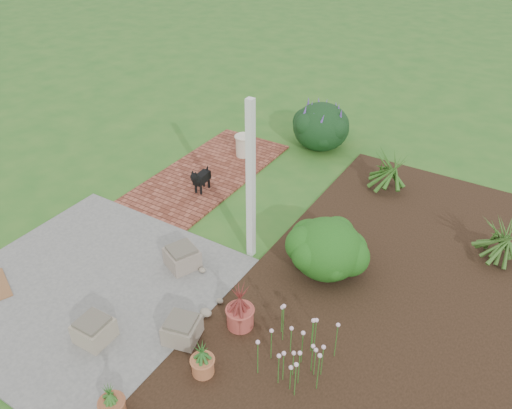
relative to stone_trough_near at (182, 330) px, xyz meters
The scene contains 18 objects.
ground 1.84m from the stone_trough_near, 105.19° to the left, with size 80.00×80.00×0.00m, color #28621F.
concrete_patio 1.74m from the stone_trough_near, behind, with size 3.50×3.50×0.04m, color #60605E.
brick_path 4.14m from the stone_trough_near, 121.78° to the left, with size 1.60×3.50×0.04m, color brown.
garden_bed 3.04m from the stone_trough_near, 48.32° to the left, with size 4.00×7.00×0.03m, color black.
veranda_post 2.16m from the stone_trough_near, 95.50° to the left, with size 0.10×0.10×2.50m, color white.
stone_trough_near is the anchor object (origin of this frame).
stone_trough_mid 1.08m from the stone_trough_near, 147.45° to the right, with size 0.40×0.40×0.27m, color gray.
stone_trough_far 1.37m from the stone_trough_near, 128.78° to the left, with size 0.43×0.43×0.28m, color #746756.
black_dog 3.42m from the stone_trough_near, 123.26° to the left, with size 0.18×0.54×0.46m.
cream_ceramic_urn 4.85m from the stone_trough_near, 114.03° to the left, with size 0.32×0.32×0.43m, color beige.
evergreen_shrub 2.30m from the stone_trough_near, 65.22° to the left, with size 1.01×1.01×0.86m, color #0F3E10.
agapanthus_clump_back 4.75m from the stone_trough_near, 50.86° to the left, with size 0.90×0.90×0.81m, color #113715, non-canonical shape.
agapanthus_clump_front 4.82m from the stone_trough_near, 78.94° to the left, with size 0.98×0.98×0.87m, color #10410D, non-canonical shape.
pink_flower_patch 1.43m from the stone_trough_near, 17.04° to the left, with size 0.90×0.90×0.58m, color #113D0F, non-canonical shape.
terracotta_pot_bronze 0.74m from the stone_trough_near, 49.00° to the left, with size 0.34×0.34×0.28m, color #AA4339.
terracotta_pot_small_left 0.59m from the stone_trough_near, 27.79° to the right, with size 0.26×0.26×0.22m, color #AC613A.
terracotta_pot_small_right 1.21m from the stone_trough_near, 88.11° to the right, with size 0.27×0.27×0.23m, color brown.
purple_flowering_bush 5.72m from the stone_trough_near, 98.58° to the left, with size 1.16×1.16×0.99m, color black.
Camera 1 is at (3.48, -4.89, 4.84)m, focal length 35.00 mm.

